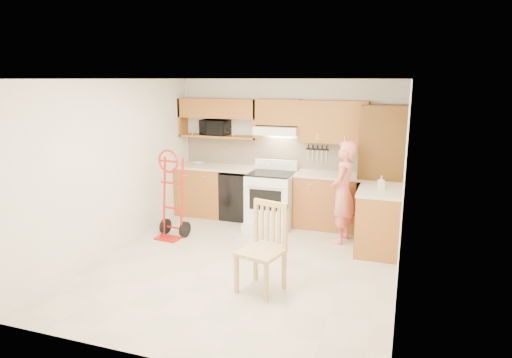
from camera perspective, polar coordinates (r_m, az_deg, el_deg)
The scene contains 28 objects.
floor at distance 6.24m, azimuth -1.50°, elevation -10.98°, with size 4.00×4.50×0.02m, color #BFB69E.
ceiling at distance 5.70m, azimuth -1.65°, elevation 12.86°, with size 4.00×4.50×0.02m, color white.
wall_back at distance 7.96m, azimuth 4.07°, elevation 3.72°, with size 4.00×0.02×2.50m, color beige.
wall_front at distance 3.88m, azimuth -13.26°, elevation -6.44°, with size 4.00×0.02×2.50m, color beige.
wall_left at distance 6.79m, azimuth -17.70°, elevation 1.55°, with size 0.02×4.50×2.50m, color beige.
wall_right at distance 5.50m, azimuth 18.50°, elevation -1.06°, with size 0.02×4.50×2.50m, color beige.
backsplash at distance 7.95m, azimuth 4.02°, elevation 3.34°, with size 3.92×0.03×0.55m, color beige.
lower_cab_left at distance 8.37m, azimuth -6.89°, elevation -1.49°, with size 0.90×0.60×0.90m, color brown.
dishwasher at distance 8.08m, azimuth -2.08°, elevation -2.10°, with size 0.60×0.60×0.85m, color black.
lower_cab_right at distance 7.67m, azimuth 9.40°, elevation -2.90°, with size 1.14×0.60×0.90m, color brown.
countertop_left at distance 8.14m, azimuth -5.07°, elevation 1.54°, with size 1.50×0.63×0.04m, color beige.
countertop_right at distance 7.56m, azimuth 9.53°, elevation 0.54°, with size 1.14×0.63×0.04m, color beige.
cab_return_right at distance 6.82m, azimuth 15.52°, elevation -5.20°, with size 0.60×1.00×0.90m, color brown.
countertop_return at distance 6.70m, azimuth 15.76°, elevation -1.37°, with size 0.63×1.00×0.04m, color beige.
pantry_tall at distance 7.45m, azimuth 15.79°, elevation 1.07°, with size 0.70×0.60×2.10m, color #5C3811.
upper_cab_left at distance 8.12m, azimuth -4.84°, elevation 9.07°, with size 1.50×0.33×0.34m, color brown.
upper_shelf_mw at distance 8.17m, azimuth -4.77°, elevation 5.50°, with size 1.50×0.33×0.04m, color brown.
upper_cab_center at distance 7.75m, azimuth 2.95°, elevation 8.62°, with size 0.76×0.33×0.44m, color brown.
upper_cab_right at distance 7.56m, azimuth 9.94°, elevation 7.28°, with size 1.14×0.33×0.70m, color brown.
range_hood at distance 7.71m, azimuth 2.79°, elevation 6.29°, with size 0.76×0.46×0.14m, color white.
knife_strip at distance 7.79m, azimuth 7.89°, elevation 3.36°, with size 0.40×0.05×0.29m, color black, non-canonical shape.
microwave at distance 8.18m, azimuth -5.27°, elevation 6.63°, with size 0.50×0.34×0.28m, color black.
range at distance 7.54m, azimuth 1.79°, elevation -2.16°, with size 0.76×1.00×1.12m, color white, non-canonical shape.
person at distance 6.94m, azimuth 11.13°, elevation -1.69°, with size 0.58×0.38×1.59m, color #E57666.
hand_truck at distance 7.15m, azimuth -11.02°, elevation -2.50°, with size 0.51×0.47×1.29m, color red, non-canonical shape.
dining_chair at distance 5.31m, azimuth 0.61°, elevation -8.97°, with size 0.48×0.52×1.07m, color tan, non-canonical shape.
soap_bottle at distance 6.68m, azimuth 15.82°, elevation -0.40°, with size 0.09×0.09×0.19m, color white.
bowl at distance 8.29m, azimuth -7.44°, elevation 1.99°, with size 0.20×0.20×0.05m, color white.
Camera 1 is at (1.98, -5.35, 2.51)m, focal length 31.08 mm.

